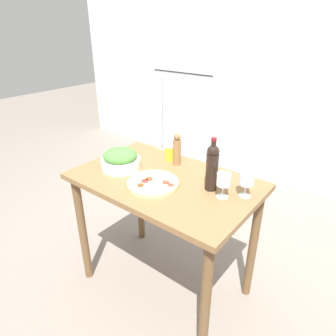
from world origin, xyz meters
The scene contains 11 objects.
ground_plane centered at (0.00, 0.00, 0.00)m, with size 14.00×14.00×0.00m, color slate.
wall_back centered at (0.00, 2.12, 1.30)m, with size 6.40×0.06×2.60m.
refrigerator centered at (-0.89, 1.74, 0.89)m, with size 0.77×0.70×1.78m.
prep_counter centered at (0.00, 0.00, 0.75)m, with size 1.14×0.72×0.89m.
wine_bottle centered at (0.29, 0.07, 1.03)m, with size 0.07×0.07×0.31m.
wine_glass_near centered at (0.39, 0.03, 0.99)m, with size 0.08×0.08×0.14m.
wine_glass_far centered at (0.48, 0.11, 0.99)m, with size 0.08×0.08×0.14m.
pepper_mill centered at (-0.07, 0.22, 0.99)m, with size 0.05×0.05×0.22m.
salad_bowl centered at (-0.32, -0.06, 0.95)m, with size 0.26×0.26×0.14m.
homemade_pizza centered at (0.00, -0.11, 0.90)m, with size 0.31×0.31×0.03m.
salt_canister centered at (-0.15, 0.25, 0.94)m, with size 0.07×0.07×0.11m.
Camera 1 is at (1.03, -1.27, 1.76)m, focal length 32.00 mm.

